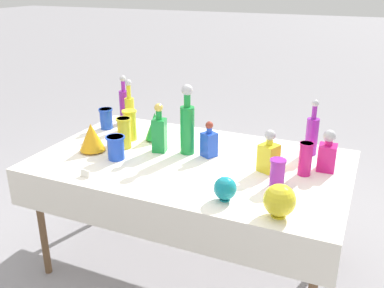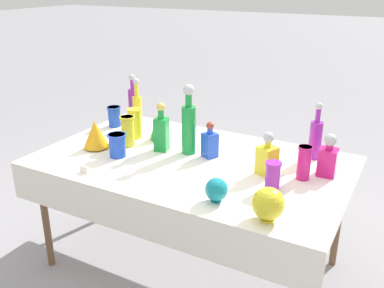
{
  "view_description": "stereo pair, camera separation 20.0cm",
  "coord_description": "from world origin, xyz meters",
  "px_view_note": "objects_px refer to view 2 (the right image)",
  "views": [
    {
      "loc": [
        0.95,
        -2.15,
        1.79
      ],
      "look_at": [
        0.0,
        0.0,
        0.86
      ],
      "focal_mm": 40.0,
      "sensor_mm": 36.0,
      "label": 1
    },
    {
      "loc": [
        1.13,
        -2.07,
        1.79
      ],
      "look_at": [
        0.0,
        0.0,
        0.86
      ],
      "focal_mm": 40.0,
      "sensor_mm": 36.0,
      "label": 2
    }
  ],
  "objects_px": {
    "tall_bottle_0": "(189,124)",
    "fluted_vase_0": "(95,134)",
    "slender_vase_1": "(128,130)",
    "slender_vase_4": "(273,175)",
    "fluted_vase_1": "(160,125)",
    "round_bowl_0": "(216,190)",
    "cardboard_box_behind_left": "(291,184)",
    "slender_vase_5": "(135,122)",
    "square_decanter_2": "(210,143)",
    "round_bowl_1": "(268,204)",
    "tall_bottle_3": "(316,137)",
    "slender_vase_3": "(117,144)",
    "square_decanter_0": "(161,131)",
    "slender_vase_2": "(304,162)",
    "square_decanter_3": "(328,158)",
    "square_decanter_1": "(267,157)",
    "tall_bottle_1": "(133,102)",
    "tall_bottle_2": "(137,108)",
    "slender_vase_0": "(114,116)"
  },
  "relations": [
    {
      "from": "square_decanter_0",
      "to": "square_decanter_1",
      "type": "bearing_deg",
      "value": -0.88
    },
    {
      "from": "slender_vase_1",
      "to": "slender_vase_4",
      "type": "xyz_separation_m",
      "value": [
        1.02,
        -0.14,
        -0.02
      ]
    },
    {
      "from": "square_decanter_3",
      "to": "slender_vase_4",
      "type": "relative_size",
      "value": 1.6
    },
    {
      "from": "square_decanter_3",
      "to": "fluted_vase_1",
      "type": "xyz_separation_m",
      "value": [
        -1.11,
        0.03,
        -0.0
      ]
    },
    {
      "from": "slender_vase_3",
      "to": "fluted_vase_1",
      "type": "relative_size",
      "value": 0.75
    },
    {
      "from": "tall_bottle_0",
      "to": "fluted_vase_0",
      "type": "height_order",
      "value": "tall_bottle_0"
    },
    {
      "from": "slender_vase_5",
      "to": "cardboard_box_behind_left",
      "type": "height_order",
      "value": "slender_vase_5"
    },
    {
      "from": "fluted_vase_1",
      "to": "round_bowl_0",
      "type": "xyz_separation_m",
      "value": [
        0.71,
        -0.59,
        -0.04
      ]
    },
    {
      "from": "square_decanter_0",
      "to": "tall_bottle_1",
      "type": "bearing_deg",
      "value": 141.74
    },
    {
      "from": "slender_vase_1",
      "to": "cardboard_box_behind_left",
      "type": "xyz_separation_m",
      "value": [
        0.79,
        1.16,
        -0.71
      ]
    },
    {
      "from": "fluted_vase_1",
      "to": "square_decanter_2",
      "type": "bearing_deg",
      "value": -14.11
    },
    {
      "from": "tall_bottle_0",
      "to": "slender_vase_5",
      "type": "relative_size",
      "value": 2.14
    },
    {
      "from": "cardboard_box_behind_left",
      "to": "slender_vase_5",
      "type": "bearing_deg",
      "value": -129.34
    },
    {
      "from": "fluted_vase_0",
      "to": "tall_bottle_2",
      "type": "bearing_deg",
      "value": 91.85
    },
    {
      "from": "tall_bottle_0",
      "to": "slender_vase_0",
      "type": "xyz_separation_m",
      "value": [
        -0.72,
        0.18,
        -0.11
      ]
    },
    {
      "from": "tall_bottle_0",
      "to": "tall_bottle_1",
      "type": "bearing_deg",
      "value": 152.41
    },
    {
      "from": "fluted_vase_0",
      "to": "square_decanter_1",
      "type": "bearing_deg",
      "value": 8.47
    },
    {
      "from": "square_decanter_2",
      "to": "slender_vase_2",
      "type": "height_order",
      "value": "square_decanter_2"
    },
    {
      "from": "tall_bottle_0",
      "to": "fluted_vase_1",
      "type": "distance_m",
      "value": 0.32
    },
    {
      "from": "slender_vase_2",
      "to": "fluted_vase_0",
      "type": "relative_size",
      "value": 1.04
    },
    {
      "from": "square_decanter_0",
      "to": "round_bowl_1",
      "type": "distance_m",
      "value": 0.99
    },
    {
      "from": "tall_bottle_3",
      "to": "square_decanter_0",
      "type": "relative_size",
      "value": 1.11
    },
    {
      "from": "square_decanter_2",
      "to": "slender_vase_5",
      "type": "relative_size",
      "value": 1.09
    },
    {
      "from": "square_decanter_1",
      "to": "slender_vase_3",
      "type": "relative_size",
      "value": 1.71
    },
    {
      "from": "tall_bottle_3",
      "to": "square_decanter_1",
      "type": "bearing_deg",
      "value": -117.1
    },
    {
      "from": "tall_bottle_2",
      "to": "square_decanter_2",
      "type": "distance_m",
      "value": 0.76
    },
    {
      "from": "fluted_vase_0",
      "to": "slender_vase_2",
      "type": "bearing_deg",
      "value": 8.55
    },
    {
      "from": "round_bowl_1",
      "to": "tall_bottle_2",
      "type": "bearing_deg",
      "value": 148.36
    },
    {
      "from": "tall_bottle_3",
      "to": "fluted_vase_1",
      "type": "relative_size",
      "value": 1.82
    },
    {
      "from": "round_bowl_1",
      "to": "round_bowl_0",
      "type": "bearing_deg",
      "value": 171.09
    },
    {
      "from": "tall_bottle_0",
      "to": "square_decanter_3",
      "type": "height_order",
      "value": "tall_bottle_0"
    },
    {
      "from": "round_bowl_1",
      "to": "fluted_vase_0",
      "type": "bearing_deg",
      "value": 166.43
    },
    {
      "from": "square_decanter_0",
      "to": "square_decanter_3",
      "type": "height_order",
      "value": "square_decanter_0"
    },
    {
      "from": "square_decanter_1",
      "to": "square_decanter_3",
      "type": "bearing_deg",
      "value": 25.68
    },
    {
      "from": "square_decanter_0",
      "to": "slender_vase_1",
      "type": "xyz_separation_m",
      "value": [
        -0.23,
        -0.04,
        -0.02
      ]
    },
    {
      "from": "tall_bottle_3",
      "to": "round_bowl_1",
      "type": "height_order",
      "value": "tall_bottle_3"
    },
    {
      "from": "round_bowl_1",
      "to": "slender_vase_4",
      "type": "bearing_deg",
      "value": 104.98
    },
    {
      "from": "tall_bottle_1",
      "to": "slender_vase_1",
      "type": "height_order",
      "value": "tall_bottle_1"
    },
    {
      "from": "slender_vase_2",
      "to": "cardboard_box_behind_left",
      "type": "distance_m",
      "value": 1.35
    },
    {
      "from": "slender_vase_4",
      "to": "round_bowl_1",
      "type": "bearing_deg",
      "value": -75.02
    },
    {
      "from": "round_bowl_1",
      "to": "slender_vase_3",
      "type": "bearing_deg",
      "value": 166.02
    },
    {
      "from": "round_bowl_0",
      "to": "fluted_vase_1",
      "type": "bearing_deg",
      "value": 140.08
    },
    {
      "from": "tall_bottle_0",
      "to": "fluted_vase_0",
      "type": "distance_m",
      "value": 0.6
    },
    {
      "from": "tall_bottle_2",
      "to": "round_bowl_1",
      "type": "xyz_separation_m",
      "value": [
        1.27,
        -0.78,
        -0.06
      ]
    },
    {
      "from": "slender_vase_4",
      "to": "fluted_vase_0",
      "type": "height_order",
      "value": "fluted_vase_0"
    },
    {
      "from": "square_decanter_2",
      "to": "slender_vase_5",
      "type": "height_order",
      "value": "square_decanter_2"
    },
    {
      "from": "tall_bottle_1",
      "to": "slender_vase_1",
      "type": "distance_m",
      "value": 0.51
    },
    {
      "from": "square_decanter_0",
      "to": "square_decanter_3",
      "type": "xyz_separation_m",
      "value": [
        0.99,
        0.13,
        -0.03
      ]
    },
    {
      "from": "square_decanter_3",
      "to": "cardboard_box_behind_left",
      "type": "relative_size",
      "value": 0.55
    },
    {
      "from": "tall_bottle_0",
      "to": "fluted_vase_0",
      "type": "relative_size",
      "value": 2.4
    }
  ]
}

